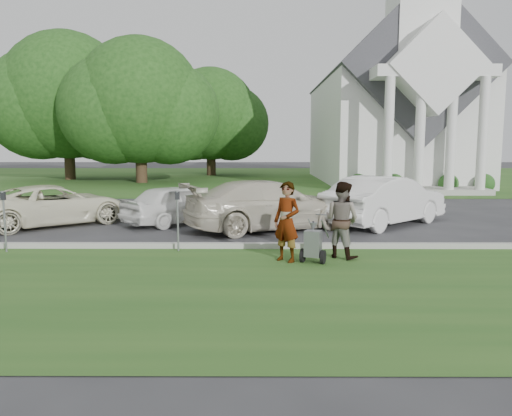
{
  "coord_description": "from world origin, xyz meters",
  "views": [
    {
      "loc": [
        -0.05,
        -11.92,
        2.67
      ],
      "look_at": [
        -0.1,
        0.0,
        1.12
      ],
      "focal_mm": 35.0,
      "sensor_mm": 36.0,
      "label": 1
    }
  ],
  "objects_px": {
    "parking_meter_near": "(178,213)",
    "car_b": "(179,204)",
    "church": "(390,95)",
    "car_a": "(54,205)",
    "car_d": "(385,201)",
    "car_c": "(270,205)",
    "tree_far": "(67,101)",
    "person_left": "(287,222)",
    "parking_meter_far": "(4,214)",
    "tree_left": "(139,107)",
    "striping_cart": "(313,244)",
    "person_right": "(342,220)",
    "tree_back": "(211,118)"
  },
  "relations": [
    {
      "from": "tree_left",
      "to": "car_d",
      "type": "bearing_deg",
      "value": -55.56
    },
    {
      "from": "tree_left",
      "to": "person_left",
      "type": "height_order",
      "value": "tree_left"
    },
    {
      "from": "car_a",
      "to": "tree_far",
      "type": "bearing_deg",
      "value": -21.02
    },
    {
      "from": "tree_back",
      "to": "car_a",
      "type": "xyz_separation_m",
      "value": [
        -2.71,
        -25.76,
        -4.06
      ]
    },
    {
      "from": "car_d",
      "to": "car_c",
      "type": "bearing_deg",
      "value": 60.56
    },
    {
      "from": "church",
      "to": "tree_left",
      "type": "relative_size",
      "value": 2.27
    },
    {
      "from": "car_a",
      "to": "car_d",
      "type": "bearing_deg",
      "value": -129.99
    },
    {
      "from": "person_right",
      "to": "car_b",
      "type": "relative_size",
      "value": 0.46
    },
    {
      "from": "person_left",
      "to": "car_b",
      "type": "height_order",
      "value": "person_left"
    },
    {
      "from": "car_b",
      "to": "car_d",
      "type": "xyz_separation_m",
      "value": [
        6.81,
        -0.26,
        0.15
      ]
    },
    {
      "from": "striping_cart",
      "to": "person_left",
      "type": "relative_size",
      "value": 0.64
    },
    {
      "from": "church",
      "to": "tree_far",
      "type": "distance_m",
      "value": 23.09
    },
    {
      "from": "parking_meter_far",
      "to": "car_b",
      "type": "height_order",
      "value": "parking_meter_far"
    },
    {
      "from": "church",
      "to": "striping_cart",
      "type": "bearing_deg",
      "value": -107.98
    },
    {
      "from": "church",
      "to": "car_d",
      "type": "height_order",
      "value": "church"
    },
    {
      "from": "church",
      "to": "parking_meter_near",
      "type": "relative_size",
      "value": 15.91
    },
    {
      "from": "tree_back",
      "to": "striping_cart",
      "type": "xyz_separation_m",
      "value": [
        5.19,
        -30.99,
        -4.3
      ]
    },
    {
      "from": "tree_far",
      "to": "person_right",
      "type": "bearing_deg",
      "value": -57.99
    },
    {
      "from": "tree_left",
      "to": "car_a",
      "type": "height_order",
      "value": "tree_left"
    },
    {
      "from": "person_left",
      "to": "car_c",
      "type": "xyz_separation_m",
      "value": [
        -0.29,
        4.27,
        -0.13
      ]
    },
    {
      "from": "tree_left",
      "to": "striping_cart",
      "type": "bearing_deg",
      "value": -68.21
    },
    {
      "from": "car_d",
      "to": "tree_far",
      "type": "bearing_deg",
      "value": -1.49
    },
    {
      "from": "church",
      "to": "striping_cart",
      "type": "height_order",
      "value": "church"
    },
    {
      "from": "tree_back",
      "to": "car_a",
      "type": "height_order",
      "value": "tree_back"
    },
    {
      "from": "striping_cart",
      "to": "person_left",
      "type": "height_order",
      "value": "person_left"
    },
    {
      "from": "person_left",
      "to": "tree_far",
      "type": "bearing_deg",
      "value": 158.22
    },
    {
      "from": "tree_left",
      "to": "car_d",
      "type": "distance_m",
      "value": 21.87
    },
    {
      "from": "car_a",
      "to": "car_c",
      "type": "relative_size",
      "value": 0.9
    },
    {
      "from": "church",
      "to": "tree_back",
      "type": "distance_m",
      "value": 14.77
    },
    {
      "from": "person_left",
      "to": "parking_meter_far",
      "type": "height_order",
      "value": "person_left"
    },
    {
      "from": "car_d",
      "to": "parking_meter_near",
      "type": "bearing_deg",
      "value": 80.95
    },
    {
      "from": "tree_far",
      "to": "person_right",
      "type": "xyz_separation_m",
      "value": [
        15.91,
        -25.45,
        -4.8
      ]
    },
    {
      "from": "church",
      "to": "tree_left",
      "type": "height_order",
      "value": "church"
    },
    {
      "from": "car_b",
      "to": "person_right",
      "type": "bearing_deg",
      "value": 179.19
    },
    {
      "from": "church",
      "to": "tree_left",
      "type": "distance_m",
      "value": 17.07
    },
    {
      "from": "parking_meter_near",
      "to": "car_d",
      "type": "xyz_separation_m",
      "value": [
        6.15,
        4.09,
        -0.15
      ]
    },
    {
      "from": "tree_far",
      "to": "car_d",
      "type": "bearing_deg",
      "value": -48.77
    },
    {
      "from": "tree_left",
      "to": "parking_meter_far",
      "type": "height_order",
      "value": "tree_left"
    },
    {
      "from": "car_a",
      "to": "car_d",
      "type": "distance_m",
      "value": 10.84
    },
    {
      "from": "church",
      "to": "car_a",
      "type": "height_order",
      "value": "church"
    },
    {
      "from": "parking_meter_near",
      "to": "car_a",
      "type": "xyz_separation_m",
      "value": [
        -4.69,
        4.02,
        -0.29
      ]
    },
    {
      "from": "striping_cart",
      "to": "person_left",
      "type": "bearing_deg",
      "value": -172.68
    },
    {
      "from": "striping_cart",
      "to": "car_d",
      "type": "relative_size",
      "value": 0.24
    },
    {
      "from": "striping_cart",
      "to": "car_c",
      "type": "height_order",
      "value": "car_c"
    },
    {
      "from": "person_left",
      "to": "car_c",
      "type": "height_order",
      "value": "person_left"
    },
    {
      "from": "tree_far",
      "to": "person_left",
      "type": "height_order",
      "value": "tree_far"
    },
    {
      "from": "person_left",
      "to": "car_b",
      "type": "bearing_deg",
      "value": 160.01
    },
    {
      "from": "parking_meter_near",
      "to": "car_b",
      "type": "height_order",
      "value": "parking_meter_near"
    },
    {
      "from": "tree_far",
      "to": "tree_left",
      "type": "bearing_deg",
      "value": -26.56
    },
    {
      "from": "person_right",
      "to": "car_c",
      "type": "bearing_deg",
      "value": -27.09
    }
  ]
}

